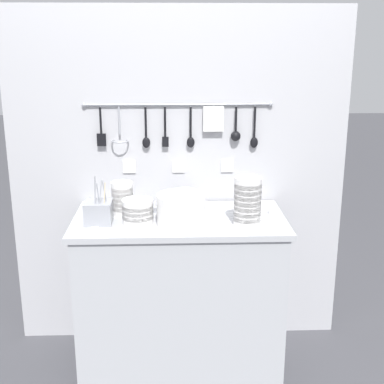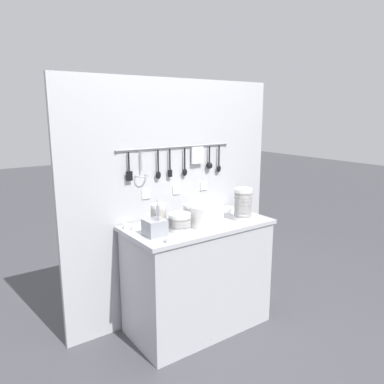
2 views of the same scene
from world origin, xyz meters
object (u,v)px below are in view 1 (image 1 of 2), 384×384
Objects in this scene: bowl_stack_wide_centre at (122,198)px; cup_centre at (95,231)px; bowl_stack_tall_left at (248,202)px; bowl_stack_short_front at (185,200)px; cup_by_caddy at (87,205)px; cup_back_right at (92,208)px; steel_mixing_bowl at (158,207)px; cutlery_caddy at (99,212)px; cup_front_right at (258,215)px; cup_beside_plates at (273,211)px; cup_front_left at (255,209)px; bowl_stack_nested_right at (138,211)px; plate_stack at (181,210)px; cup_back_left at (173,211)px.

bowl_stack_wide_centre reaches higher than cup_centre.
cup_centre is (-0.74, -0.11, -0.11)m from bowl_stack_tall_left.
bowl_stack_tall_left is at bearing -41.94° from bowl_stack_short_front.
bowl_stack_tall_left reaches higher than cup_by_caddy.
bowl_stack_wide_centre reaches higher than cup_back_right.
steel_mixing_bowl is at bearing 3.44° from cup_back_right.
cup_by_caddy is at bearing 103.37° from cup_centre.
cup_front_right is at bearing 2.29° from cutlery_caddy.
cup_beside_plates is 1.00× the size of cup_front_left.
cup_by_caddy is at bearing 139.70° from bowl_stack_nested_right.
cutlery_caddy is at bearing -72.31° from cup_back_right.
cup_front_left is (0.62, 0.15, -0.04)m from bowl_stack_nested_right.
bowl_stack_short_front is 2.65× the size of cup_beside_plates.
cup_back_right is (-0.88, 0.05, 0.00)m from cup_front_left.
plate_stack is 5.40× the size of cup_back_left.
cup_centre is 0.37m from cup_back_right.
cup_front_left is (0.82, 0.14, -0.04)m from cutlery_caddy.
bowl_stack_tall_left reaches higher than cup_back_left.
bowl_stack_tall_left is 0.85m from cup_back_right.
cutlery_caddy reaches higher than cup_centre.
cup_beside_plates is 1.00× the size of cup_centre.
cutlery_caddy is at bearing -170.26° from cup_front_left.
bowl_stack_short_front is at bearing 40.44° from bowl_stack_nested_right.
bowl_stack_nested_right is 0.72m from cup_beside_plates.
cup_front_left is at bearing 159.60° from cup_beside_plates.
plate_stack is (-0.03, -0.24, 0.02)m from bowl_stack_short_front.
cup_beside_plates is (1.01, -0.14, 0.00)m from cup_by_caddy.
plate_stack is at bearing -163.60° from cup_beside_plates.
cutlery_caddy reaches higher than steel_mixing_bowl.
bowl_stack_wide_centre is 0.28m from cup_back_left.
bowl_stack_short_front reaches higher than cup_back_left.
bowl_stack_nested_right is at bearing -145.42° from cup_back_left.
plate_stack is 0.28m from steel_mixing_bowl.
cup_front_right is (0.92, -0.21, 0.00)m from cup_by_caddy.
cup_back_right is (-0.36, -0.02, 0.00)m from steel_mixing_bowl.
bowl_stack_wide_centre is at bearing 171.75° from cup_front_right.
cup_front_right is 0.11m from cup_front_left.
cup_back_right is (-0.26, 0.19, -0.04)m from bowl_stack_nested_right.
cup_by_caddy is at bearing 123.21° from cup_back_right.
cup_front_right is at bearing -10.02° from cup_back_right.
bowl_stack_tall_left is at bearing -4.91° from plate_stack.
cup_by_caddy and cup_back_left have the same top height.
bowl_stack_nested_right is 0.24m from steel_mixing_bowl.
cup_back_left is (-0.45, 0.08, 0.00)m from cup_front_right.
cutlery_caddy is (-0.30, -0.21, 0.04)m from steel_mixing_bowl.
cutlery_caddy is 0.20m from cup_back_right.
cup_back_right is (-0.48, 0.23, -0.06)m from plate_stack.
bowl_stack_wide_centre is at bearing 175.69° from cup_back_left.
cup_back_left reaches higher than steel_mixing_bowl.
cup_front_right is at bearing 14.22° from cup_centre.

